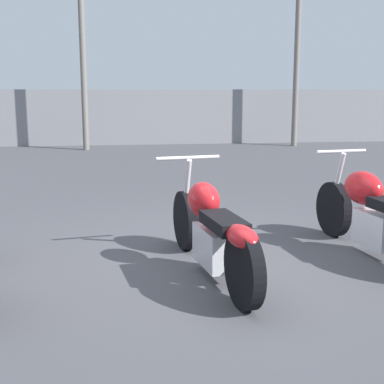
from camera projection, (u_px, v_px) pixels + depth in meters
ground_plane at (195, 265)px, 4.93m from camera, size 60.00×60.00×0.00m
fence_back at (141, 117)px, 15.48m from camera, size 40.00×0.04×1.59m
motorcycle_slot_2 at (212, 231)px, 4.58m from camera, size 0.66×2.15×0.96m
motorcycle_slot_3 at (374, 213)px, 5.15m from camera, size 0.59×2.01×0.97m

